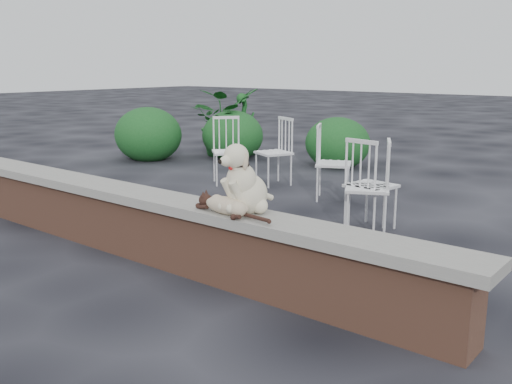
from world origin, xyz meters
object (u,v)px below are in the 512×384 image
Objects in this scene: chair_e at (334,162)px; potted_plant_b at (244,121)px; cat at (227,204)px; chair_a at (228,151)px; potted_plant_a at (223,123)px; chair_c at (371,184)px; chair_b at (274,152)px; chair_d at (367,187)px; dog at (248,177)px.

chair_e is 3.98m from potted_plant_b.
cat is 3.95m from chair_a.
chair_a is 2.56m from potted_plant_a.
cat is 2.15m from chair_c.
potted_plant_b is at bearing 162.05° from chair_b.
chair_d is 1.00× the size of chair_a.
chair_e is at bearing -162.88° from chair_d.
chair_a is (-2.70, 2.80, -0.38)m from dog.
potted_plant_b is at bearing -27.27° from chair_c.
chair_b is (-2.15, 3.15, -0.38)m from dog.
potted_plant_b reaches higher than potted_plant_a.
potted_plant_b reaches higher than chair_e.
dog is 2.03m from chair_c.
cat is 0.94× the size of chair_b.
chair_e is 1.00× the size of chair_c.
cat is 0.94× the size of chair_e.
potted_plant_a is at bearing 35.10° from chair_e.
chair_c is at bearing -31.06° from potted_plant_a.
potted_plant_a is (-4.37, 4.81, -0.05)m from cat.
chair_e is 3.88m from potted_plant_a.
chair_c is (2.67, -0.81, 0.00)m from chair_a.
chair_e is 1.33m from chair_c.
dog is at bearing -94.42° from chair_a.
chair_d is 1.00× the size of chair_e.
chair_e is 0.77× the size of potted_plant_a.
chair_d is at bearing -32.23° from potted_plant_a.
potted_plant_a is at bearing -149.70° from chair_d.
chair_e is at bearing -33.72° from potted_plant_b.
chair_e is 1.00× the size of chair_b.
potted_plant_a reaches higher than chair_c.
potted_plant_a reaches higher than chair_e.
potted_plant_a is at bearing 85.10° from chair_a.
dog reaches higher than chair_b.
dog is 3.91m from chair_a.
chair_e is (-0.93, 3.03, -0.18)m from cat.
dog reaches higher than chair_a.
chair_c is at bearing 99.80° from cat.
chair_c is at bearing -35.79° from potted_plant_b.
potted_plant_b is at bearing -154.30° from chair_d.
potted_plant_a is 0.45m from potted_plant_b.
chair_c is at bearing -4.68° from chair_b.
potted_plant_b reaches higher than dog.
dog is 0.60× the size of cat.
chair_b is (-1.13, 0.26, 0.00)m from chair_e.
chair_b is at bearing -16.64° from chair_a.
chair_e is 1.16m from chair_b.
chair_a is at bearing -124.49° from chair_b.
chair_a is (-2.71, 0.96, 0.00)m from chair_d.
chair_d and chair_e have the same top height.
cat is at bearing 169.52° from chair_e.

